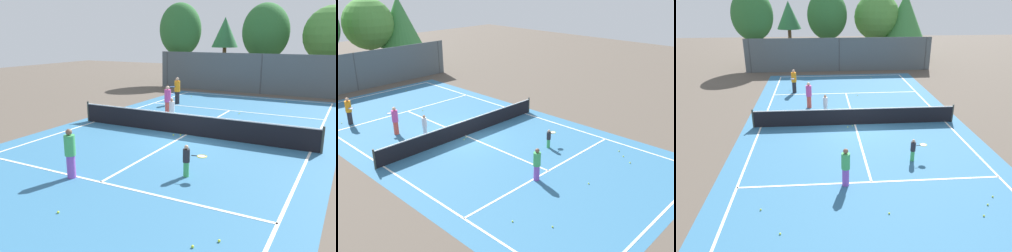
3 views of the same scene
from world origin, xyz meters
The scene contains 24 objects.
ground_plane centered at (0.00, 0.00, 0.00)m, with size 80.00×80.00×0.00m, color brown.
court_surface centered at (0.00, 0.00, 0.00)m, with size 13.00×25.00×0.01m.
tennis_net centered at (0.00, 0.00, 0.51)m, with size 11.90×0.10×1.10m.
perimeter_fence centered at (0.00, 14.00, 1.60)m, with size 18.00×0.12×3.20m.
tree_0 centered at (4.54, 19.84, 4.63)m, with size 5.00×5.00×7.15m.
tree_1 centered at (-8.31, 16.22, 5.08)m, with size 4.05×3.25×7.55m.
tree_2 centered at (-5.07, 19.51, 4.83)m, with size 2.59×2.59×6.35m.
tree_3 centered at (-0.96, 18.76, 4.90)m, with size 4.22×4.08×7.45m.
player_0 centered at (-1.69, 1.75, 0.69)m, with size 0.29×0.29×1.34m.
player_1 centered at (-3.96, 6.92, 0.93)m, with size 0.45×0.97×1.81m.
player_2 centered at (-1.09, -6.53, 0.85)m, with size 0.35×0.35×1.65m.
player_3 centered at (-2.75, 3.28, 0.90)m, with size 0.38×0.95×1.75m.
player_4 centered at (2.22, -4.67, 0.57)m, with size 0.82×0.42×1.09m.
ball_crate centered at (0.57, 0.94, 0.18)m, with size 0.42×0.38×0.43m.
tennis_ball_0 centered at (-4.34, 7.44, 0.03)m, with size 0.07×0.07×0.07m, color #CCE533.
tennis_ball_1 centered at (0.30, -8.55, 0.03)m, with size 0.07×0.07×0.07m, color #CCE533.
tennis_ball_2 centered at (0.30, 0.59, 0.03)m, with size 0.07×0.07×0.07m, color #CCE533.
tennis_ball_4 centered at (4.06, -8.33, 0.03)m, with size 0.07×0.07×0.07m, color #CCE533.
tennis_ball_5 centered at (4.49, -7.84, 0.03)m, with size 0.07×0.07×0.07m, color #CCE533.
tennis_ball_6 centered at (-4.30, 10.05, 0.03)m, with size 0.07×0.07×0.07m, color #CCE533.
tennis_ball_7 centered at (-0.47, -0.44, 0.03)m, with size 0.07×0.07×0.07m, color #CCE533.
tennis_ball_8 centered at (0.82, 5.70, 0.03)m, with size 0.07×0.07×0.07m, color #CCE533.
tennis_ball_9 centered at (2.65, 10.85, 0.03)m, with size 0.07×0.07×0.07m, color #CCE533.
tennis_ball_10 centered at (-0.18, -0.27, 0.03)m, with size 0.07×0.07×0.07m, color #CCE533.
Camera 1 is at (6.82, -14.67, 4.50)m, focal length 38.02 mm.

